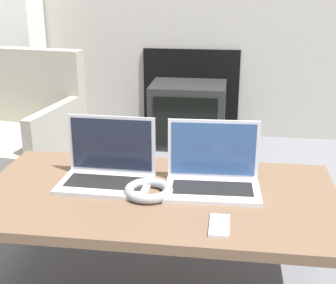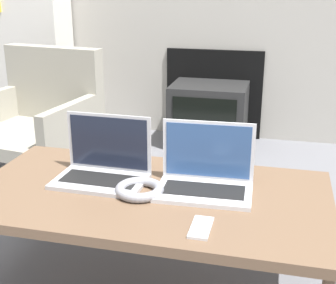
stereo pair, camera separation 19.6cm
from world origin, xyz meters
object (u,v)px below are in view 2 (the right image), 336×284
laptop_left (104,165)px  phone (201,228)px  headphones (139,189)px  tv (209,115)px  laptop_right (206,175)px  armchair (40,112)px

laptop_left → phone: bearing=-32.7°
laptop_left → headphones: 0.20m
laptop_left → phone: (0.44, -0.29, -0.05)m
headphones → phone: 0.33m
tv → headphones: bearing=-89.2°
laptop_right → tv: laptop_right is taller
headphones → laptop_right: bearing=23.4°
laptop_right → armchair: size_ratio=0.46×
laptop_left → headphones: (0.17, -0.10, -0.04)m
phone → armchair: 1.79m
laptop_left → headphones: size_ratio=1.96×
laptop_right → armchair: bearing=138.6°
laptop_left → tv: size_ratio=0.66×
phone → laptop_right: bearing=97.0°
headphones → tv: 1.76m
headphones → laptop_left: bearing=150.9°
laptop_right → tv: bearing=96.1°
laptop_left → tv: bearing=85.9°
tv → armchair: bearing=-145.4°
laptop_right → headphones: size_ratio=1.99×
phone → tv: (-0.28, 1.94, -0.19)m
laptop_right → headphones: laptop_right is taller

